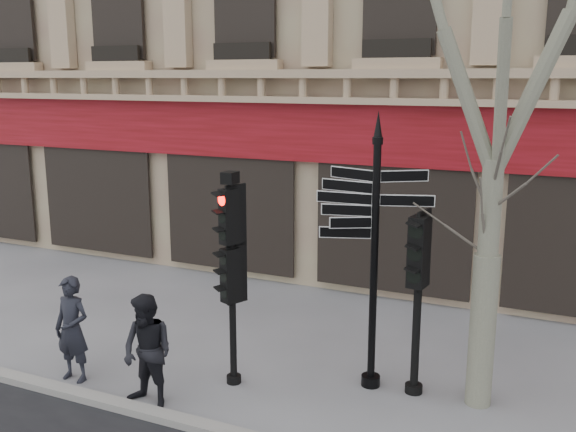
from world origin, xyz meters
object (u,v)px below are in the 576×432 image
at_px(pedestrian_a, 72,329).
at_px(pedestrian_b, 148,352).
at_px(fingerpost, 376,207).
at_px(traffic_signal_secondary, 419,271).
at_px(traffic_signal_main, 231,253).

distance_m(pedestrian_a, pedestrian_b, 1.62).
height_order(fingerpost, pedestrian_a, fingerpost).
xyz_separation_m(fingerpost, traffic_signal_secondary, (0.68, 0.05, -0.94)).
relative_size(fingerpost, pedestrian_b, 2.52).
bearing_deg(fingerpost, pedestrian_a, -166.29).
xyz_separation_m(traffic_signal_main, pedestrian_a, (-2.39, -0.95, -1.29)).
distance_m(traffic_signal_main, pedestrian_b, 1.90).
bearing_deg(traffic_signal_secondary, fingerpost, -167.25).
height_order(traffic_signal_main, traffic_signal_secondary, traffic_signal_main).
bearing_deg(traffic_signal_main, traffic_signal_secondary, 41.54).
bearing_deg(fingerpost, pedestrian_b, -153.17).
relative_size(fingerpost, traffic_signal_secondary, 1.54).
height_order(fingerpost, pedestrian_b, fingerpost).
height_order(traffic_signal_secondary, pedestrian_a, traffic_signal_secondary).
bearing_deg(pedestrian_a, pedestrian_b, -7.50).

